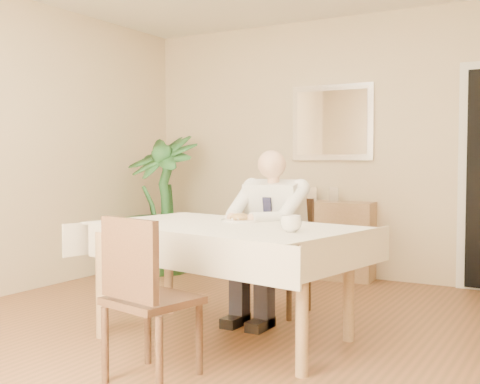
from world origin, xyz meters
The scene contains 16 objects.
room centered at (0.00, 0.00, 1.30)m, with size 5.00×5.02×2.60m.
mirror centered at (-0.15, 2.47, 1.55)m, with size 0.86×0.04×0.76m.
dining_table centered at (0.05, 0.05, 0.67)m, with size 1.89×1.31×0.75m.
chair_far centered at (0.05, 0.93, 0.49)m, with size 0.43×0.43×0.87m.
chair_near centered at (0.09, -0.82, 0.49)m, with size 0.49×0.50×0.88m.
seated_man centered at (0.05, 0.64, 0.69)m, with size 0.48×0.72×1.24m.
plate centered at (0.05, 0.26, 0.76)m, with size 0.26×0.26×0.02m, color white.
food centered at (0.05, 0.26, 0.78)m, with size 0.14×0.14×0.06m, color olive.
knife centered at (0.09, 0.20, 0.78)m, with size 0.01×0.01×0.13m, color silver.
fork centered at (0.01, 0.20, 0.78)m, with size 0.01×0.01×0.13m, color silver.
coffee_mug centered at (0.60, -0.10, 0.80)m, with size 0.12×0.12×0.10m, color white.
sideboard centered at (-0.15, 2.32, 0.38)m, with size 0.95×0.32×0.76m, color #A47D57.
photo_frame_left centered at (-0.60, 2.37, 0.83)m, with size 0.10×0.02×0.14m, color silver.
photo_frame_center centered at (-0.31, 2.36, 0.83)m, with size 0.10×0.02×0.14m, color silver.
photo_frame_right centered at (-0.07, 2.32, 0.83)m, with size 0.10×0.02×0.14m, color silver.
potted_palm centered at (-1.76, 1.77, 0.72)m, with size 0.80×0.80×1.43m, color #1F4D20.
Camera 1 is at (2.07, -3.26, 1.17)m, focal length 45.00 mm.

